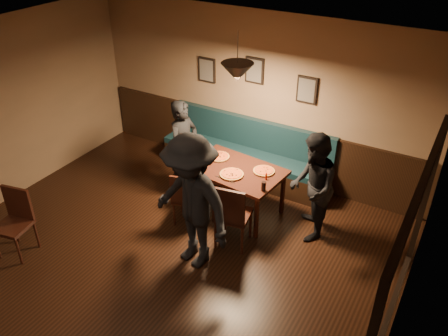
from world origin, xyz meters
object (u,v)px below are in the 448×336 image
at_px(diner_left, 184,148).
at_px(tabasco_bottle, 266,176).
at_px(booth_bench, 245,151).
at_px(dining_table, 235,190).
at_px(diner_right, 312,187).
at_px(cafe_chair_far, 12,225).
at_px(diner_front, 191,203).
at_px(chair_near_left, 188,196).
at_px(chair_near_right, 233,213).
at_px(soda_glass, 264,186).

bearing_deg(diner_left, tabasco_bottle, -87.33).
distance_m(booth_bench, tabasco_bottle, 1.33).
distance_m(dining_table, diner_right, 1.26).
distance_m(diner_right, cafe_chair_far, 4.09).
relative_size(booth_bench, diner_front, 1.58).
relative_size(dining_table, chair_near_left, 1.59).
bearing_deg(booth_bench, diner_front, -79.55).
distance_m(diner_right, tabasco_bottle, 0.68).
xyz_separation_m(diner_right, tabasco_bottle, (-0.67, -0.07, 0.01)).
bearing_deg(chair_near_left, booth_bench, 68.88).
xyz_separation_m(chair_near_right, diner_front, (-0.28, -0.58, 0.44)).
relative_size(diner_right, cafe_chair_far, 1.68).
xyz_separation_m(chair_near_right, cafe_chair_far, (-2.45, -1.67, -0.03)).
distance_m(diner_front, soda_glass, 1.12).
height_order(diner_right, diner_front, diner_front).
xyz_separation_m(booth_bench, diner_front, (0.41, -2.22, 0.45)).
height_order(booth_bench, diner_left, diner_left).
height_order(chair_near_right, soda_glass, chair_near_right).
height_order(diner_front, cafe_chair_far, diner_front).
height_order(booth_bench, soda_glass, booth_bench).
relative_size(diner_left, soda_glass, 11.58).
bearing_deg(diner_right, chair_near_left, -91.88).
distance_m(diner_left, diner_right, 2.17).
height_order(chair_near_left, diner_front, diner_front).
xyz_separation_m(dining_table, chair_near_right, (0.35, -0.70, 0.14)).
height_order(booth_bench, cafe_chair_far, booth_bench).
height_order(soda_glass, cafe_chair_far, cafe_chair_far).
bearing_deg(cafe_chair_far, soda_glass, -154.20).
bearing_deg(cafe_chair_far, chair_near_right, -157.24).
height_order(tabasco_bottle, cafe_chair_far, cafe_chair_far).
relative_size(booth_bench, diner_right, 1.87).
distance_m(dining_table, diner_front, 1.40).
bearing_deg(chair_near_right, chair_near_left, 162.78).
relative_size(booth_bench, tabasco_bottle, 24.41).
bearing_deg(dining_table, chair_near_left, -123.13).
xyz_separation_m(chair_near_right, diner_right, (0.84, 0.73, 0.29)).
bearing_deg(booth_bench, diner_left, -126.30).
bearing_deg(chair_near_right, cafe_chair_far, -155.77).
height_order(booth_bench, diner_right, diner_right).
distance_m(chair_near_left, soda_glass, 1.19).
relative_size(diner_left, diner_front, 0.84).
bearing_deg(soda_glass, cafe_chair_far, -142.65).
height_order(chair_near_right, tabasco_bottle, chair_near_right).
bearing_deg(chair_near_right, tabasco_bottle, 65.71).
bearing_deg(diner_front, dining_table, 106.17).
xyz_separation_m(booth_bench, soda_glass, (0.95, -1.24, 0.32)).
bearing_deg(chair_near_left, cafe_chair_far, -148.28).
distance_m(dining_table, chair_near_right, 0.79).
bearing_deg(tabasco_bottle, chair_near_left, -150.88).
distance_m(diner_left, diner_front, 1.71).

